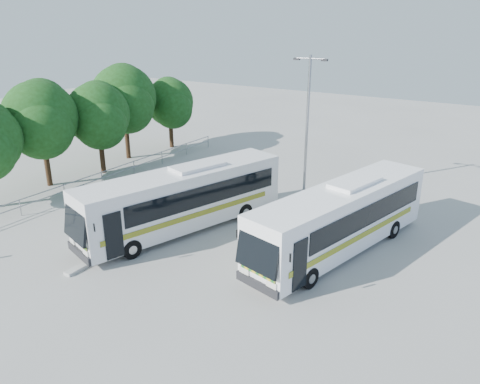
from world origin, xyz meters
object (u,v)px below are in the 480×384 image
Objects in this scene: tree_far_d at (124,98)px; coach_main at (183,198)px; tree_far_b at (41,118)px; tree_far_c at (98,114)px; coach_adjacent at (341,218)px; lamppost at (307,120)px; tree_far_e at (170,102)px.

tree_far_d reaches higher than coach_main.
tree_far_b reaches higher than tree_far_c.
lamppost is (-4.82, 6.33, 2.99)m from coach_adjacent.
tree_far_d is at bearing 176.46° from coach_adjacent.
tree_far_c is 0.55× the size of coach_main.
lamppost reaches higher than coach_adjacent.
tree_far_e is 0.69× the size of lamppost.
tree_far_d is at bearing 92.23° from tree_far_b.
lamppost reaches higher than tree_far_c.
tree_far_b is at bearing -165.83° from coach_main.
tree_far_e is (0.68, 4.50, -0.93)m from tree_far_d.
tree_far_b is 20.08m from coach_adjacent.
tree_far_c is (0.89, 3.90, -0.31)m from tree_far_b.
tree_far_d reaches higher than tree_far_b.
coach_main is 9.39m from lamppost.
tree_far_c reaches higher than coach_main.
tree_far_d is (-1.19, 3.70, 0.56)m from tree_far_c.
tree_far_b is 1.07× the size of tree_far_c.
coach_main is at bearing -33.74° from tree_far_d.
lamppost reaches higher than tree_far_d.
tree_far_d is 15.31m from lamppost.
coach_main is at bearing -47.58° from tree_far_e.
lamppost is (14.12, 3.87, 0.48)m from tree_far_c.
tree_far_d is 21.27m from coach_adjacent.
tree_far_c is at bearing 174.99° from coach_main.
tree_far_e is 0.51× the size of coach_adjacent.
tree_far_c is 0.55× the size of coach_adjacent.
tree_far_e is (0.39, 12.10, -0.68)m from tree_far_b.
coach_adjacent is 1.36× the size of lamppost.
lamppost is (15.31, 0.17, -0.08)m from tree_far_d.
tree_far_b is 0.59× the size of coach_adjacent.
coach_adjacent is 8.50m from lamppost.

